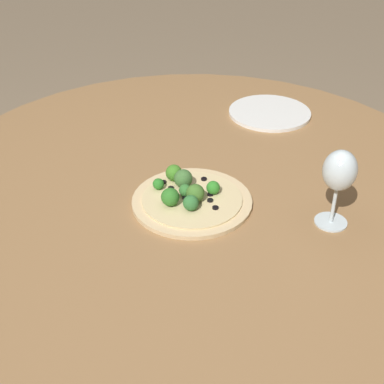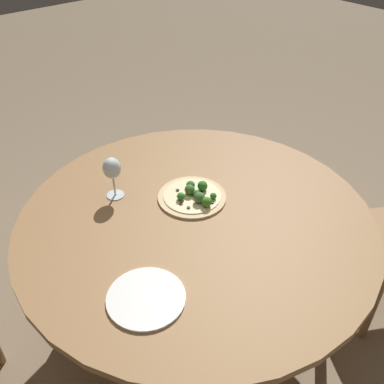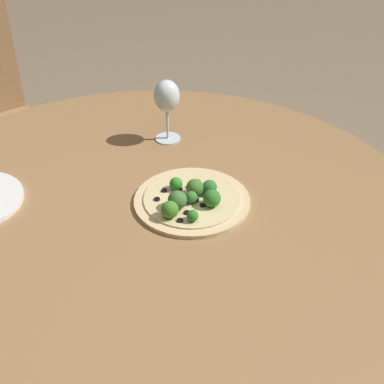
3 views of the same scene
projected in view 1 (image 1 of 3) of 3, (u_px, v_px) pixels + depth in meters
The scene contains 5 objects.
ground_plane at pixel (194, 364), 1.71m from camera, with size 12.00×12.00×0.00m, color #847056.
dining_table at pixel (195, 194), 1.34m from camera, with size 1.35×1.35×0.71m.
pizza at pixel (190, 197), 1.21m from camera, with size 0.27×0.27×0.06m.
wine_glass at pixel (339, 173), 1.09m from camera, with size 0.07×0.07×0.18m.
plate_near at pixel (270, 113), 1.60m from camera, with size 0.24×0.24×0.01m.
Camera 1 is at (-0.56, -0.96, 1.41)m, focal length 50.00 mm.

